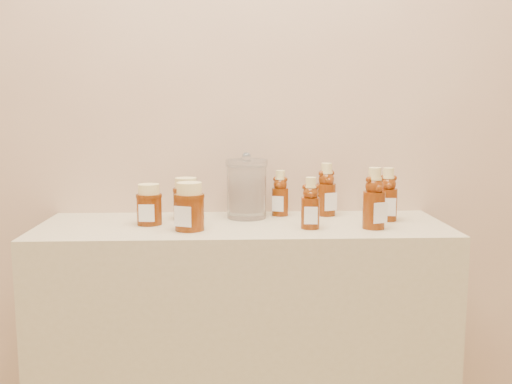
{
  "coord_description": "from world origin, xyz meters",
  "views": [
    {
      "loc": [
        -0.03,
        -0.1,
        1.24
      ],
      "look_at": [
        0.04,
        1.52,
        1.0
      ],
      "focal_mm": 40.0,
      "sensor_mm": 36.0,
      "label": 1
    }
  ],
  "objects_px": {
    "bear_bottle_back_left": "(280,190)",
    "honey_jar_left": "(149,204)",
    "glass_canister": "(247,186)",
    "bear_bottle_front_left": "(310,200)",
    "display_table": "(243,368)"
  },
  "relations": [
    {
      "from": "bear_bottle_back_left",
      "to": "honey_jar_left",
      "type": "relative_size",
      "value": 1.36
    },
    {
      "from": "bear_bottle_front_left",
      "to": "honey_jar_left",
      "type": "xyz_separation_m",
      "value": [
        -0.46,
        0.07,
        -0.02
      ]
    },
    {
      "from": "bear_bottle_back_left",
      "to": "bear_bottle_front_left",
      "type": "xyz_separation_m",
      "value": [
        0.07,
        -0.2,
        0.0
      ]
    },
    {
      "from": "bear_bottle_back_left",
      "to": "glass_canister",
      "type": "height_order",
      "value": "glass_canister"
    },
    {
      "from": "bear_bottle_front_left",
      "to": "honey_jar_left",
      "type": "bearing_deg",
      "value": 175.5
    },
    {
      "from": "bear_bottle_front_left",
      "to": "honey_jar_left",
      "type": "height_order",
      "value": "bear_bottle_front_left"
    },
    {
      "from": "bear_bottle_back_left",
      "to": "bear_bottle_front_left",
      "type": "bearing_deg",
      "value": -49.79
    },
    {
      "from": "bear_bottle_back_left",
      "to": "honey_jar_left",
      "type": "height_order",
      "value": "bear_bottle_back_left"
    },
    {
      "from": "bear_bottle_back_left",
      "to": "glass_canister",
      "type": "bearing_deg",
      "value": -139.81
    },
    {
      "from": "bear_bottle_front_left",
      "to": "glass_canister",
      "type": "height_order",
      "value": "glass_canister"
    },
    {
      "from": "bear_bottle_back_left",
      "to": "honey_jar_left",
      "type": "bearing_deg",
      "value": -141.02
    },
    {
      "from": "display_table",
      "to": "glass_canister",
      "type": "xyz_separation_m",
      "value": [
        0.01,
        0.1,
        0.55
      ]
    },
    {
      "from": "bear_bottle_back_left",
      "to": "honey_jar_left",
      "type": "distance_m",
      "value": 0.42
    },
    {
      "from": "honey_jar_left",
      "to": "bear_bottle_front_left",
      "type": "bearing_deg",
      "value": -5.02
    },
    {
      "from": "display_table",
      "to": "bear_bottle_front_left",
      "type": "distance_m",
      "value": 0.57
    }
  ]
}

